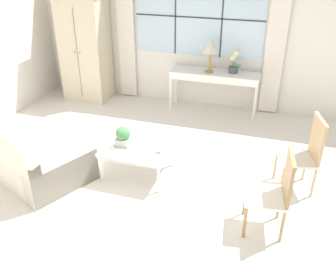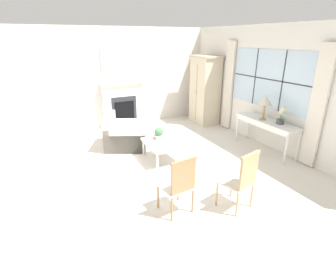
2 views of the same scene
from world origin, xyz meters
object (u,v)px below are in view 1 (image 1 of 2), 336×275
Objects in this scene: table_lamp at (210,48)px; pillar_candle at (161,148)px; console_table at (215,77)px; coffee_table at (138,149)px; armchair_upholstered at (45,163)px; potted_orchid at (234,63)px; accent_chair_wooden at (276,189)px; potted_plant_small at (123,136)px; armoire at (85,46)px; side_chair_wooden at (306,151)px.

table_lamp reaches higher than pillar_candle.
console_table is 2.85× the size of table_lamp.
table_lamp is at bearing 78.97° from coffee_table.
console_table is 1.29× the size of armchair_upholstered.
accent_chair_wooden is at bearing -73.12° from potted_orchid.
console_table is 3.32m from armchair_upholstered.
accent_chair_wooden reaches higher than potted_plant_small.
armoire is 2.38m from table_lamp.
armoire is 3.05m from coffee_table.
side_chair_wooden reaches higher than coffee_table.
armoire is at bearing 126.92° from potted_plant_small.
accent_chair_wooden is (1.32, -2.89, -0.65)m from table_lamp.
armoire reaches higher than side_chair_wooden.
potted_orchid is at bearing 120.16° from side_chair_wooden.
table_lamp is 0.59× the size of accent_chair_wooden.
potted_orchid reaches higher than pillar_candle.
armchair_upholstered is 8.97× the size of pillar_candle.
armchair_upholstered reaches higher than coffee_table.
side_chair_wooden is 7.06× the size of pillar_candle.
table_lamp is 2.50m from potted_plant_small.
console_table is 6.03× the size of potted_plant_small.
side_chair_wooden reaches higher than accent_chair_wooden.
armoire is 1.63× the size of armchair_upholstered.
armchair_upholstered is at bearing -165.29° from side_chair_wooden.
console_table is at bearing 72.75° from potted_plant_small.
accent_chair_wooden is 1.08× the size of coffee_table.
table_lamp reaches higher than side_chair_wooden.
accent_chair_wooden is (1.22, -2.93, -0.13)m from console_table.
coffee_table is (1.08, 0.52, 0.11)m from armchair_upholstered.
accent_chair_wooden is at bearing -18.30° from coffee_table.
console_table is at bearing -168.12° from potted_orchid.
table_lamp reaches higher than potted_orchid.
table_lamp is at bearing 87.41° from pillar_candle.
accent_chair_wooden is 3.56× the size of potted_plant_small.
potted_orchid is at bearing 14.67° from table_lamp.
armchair_upholstered is at bearing -154.29° from coffee_table.
potted_plant_small is 0.54m from pillar_candle.
armoire reaches higher than pillar_candle.
table_lamp is at bearing 61.53° from armchair_upholstered.
side_chair_wooden is at bearing -59.84° from potted_orchid.
console_table is 1.63× the size of side_chair_wooden.
pillar_candle is (0.53, -0.03, -0.07)m from potted_plant_small.
armoire reaches higher than armchair_upholstered.
side_chair_wooden is at bearing 8.46° from potted_plant_small.
table_lamp is 0.50m from potted_orchid.
pillar_candle is (-0.51, -2.47, -0.41)m from potted_orchid.
pillar_candle is at bearing -94.89° from console_table.
console_table reaches higher than coffee_table.
accent_chair_wooden is at bearing -65.50° from table_lamp.
armchair_upholstered is (0.84, -2.81, -0.74)m from armoire.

